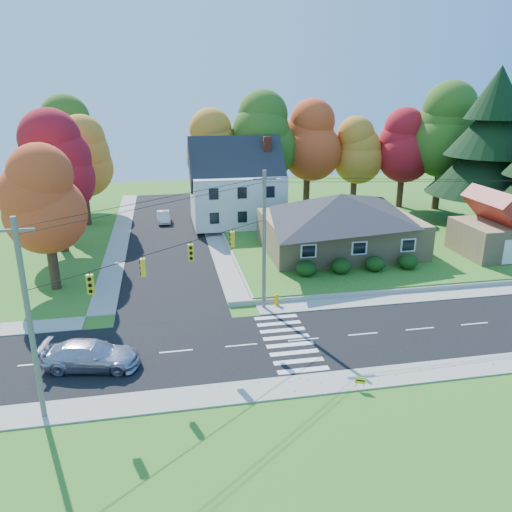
% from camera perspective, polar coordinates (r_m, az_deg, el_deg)
% --- Properties ---
extents(ground, '(120.00, 120.00, 0.00)m').
position_cam_1_polar(ground, '(32.18, 5.44, -9.52)').
color(ground, '#3D7923').
extents(road_main, '(90.00, 8.00, 0.02)m').
position_cam_1_polar(road_main, '(32.18, 5.44, -9.50)').
color(road_main, black).
rests_on(road_main, ground).
extents(road_cross, '(8.00, 44.00, 0.02)m').
position_cam_1_polar(road_cross, '(55.30, -10.11, 2.44)').
color(road_cross, black).
rests_on(road_cross, ground).
extents(sidewalk_north, '(90.00, 2.00, 0.08)m').
position_cam_1_polar(sidewalk_north, '(36.49, 3.28, -5.85)').
color(sidewalk_north, '#9C9A90').
rests_on(sidewalk_north, ground).
extents(sidewalk_south, '(90.00, 2.00, 0.08)m').
position_cam_1_polar(sidewalk_south, '(28.07, 8.33, -14.12)').
color(sidewalk_south, '#9C9A90').
rests_on(sidewalk_south, ground).
extents(lawn, '(30.00, 30.00, 0.50)m').
position_cam_1_polar(lawn, '(54.72, 12.54, 2.37)').
color(lawn, '#3D7923').
rests_on(lawn, ground).
extents(ranch_house, '(14.60, 10.60, 5.40)m').
position_cam_1_polar(ranch_house, '(47.64, 9.55, 3.93)').
color(ranch_house, tan).
rests_on(ranch_house, lawn).
extents(colonial_house, '(10.40, 8.40, 9.60)m').
position_cam_1_polar(colonial_house, '(56.80, -2.21, 7.89)').
color(colonial_house, silver).
rests_on(colonial_house, lawn).
extents(garage, '(7.30, 6.30, 4.60)m').
position_cam_1_polar(garage, '(50.99, 26.08, 2.74)').
color(garage, tan).
rests_on(garage, lawn).
extents(hedge_row, '(10.70, 1.70, 1.27)m').
position_cam_1_polar(hedge_row, '(42.56, 11.59, -0.98)').
color(hedge_row, '#163A10').
rests_on(hedge_row, lawn).
extents(traffic_infrastructure, '(38.10, 10.66, 10.00)m').
position_cam_1_polar(traffic_infrastructure, '(31.30, 4.79, -0.05)').
color(traffic_infrastructure, '#666059').
rests_on(traffic_infrastructure, ground).
extents(tree_lot_0, '(6.72, 6.72, 12.51)m').
position_cam_1_polar(tree_lot_0, '(61.89, -5.02, 12.21)').
color(tree_lot_0, '#3F2A19').
rests_on(tree_lot_0, lawn).
extents(tree_lot_1, '(7.84, 7.84, 14.60)m').
position_cam_1_polar(tree_lot_1, '(61.67, 0.75, 13.47)').
color(tree_lot_1, '#3F2A19').
rests_on(tree_lot_1, lawn).
extents(tree_lot_2, '(7.28, 7.28, 13.56)m').
position_cam_1_polar(tree_lot_2, '(64.15, 5.97, 12.99)').
color(tree_lot_2, '#3F2A19').
rests_on(tree_lot_2, lawn).
extents(tree_lot_3, '(6.16, 6.16, 11.47)m').
position_cam_1_polar(tree_lot_3, '(65.32, 11.34, 11.68)').
color(tree_lot_3, '#3F2A19').
rests_on(tree_lot_3, lawn).
extents(tree_lot_4, '(6.72, 6.72, 12.51)m').
position_cam_1_polar(tree_lot_4, '(66.81, 16.59, 11.99)').
color(tree_lot_4, '#3F2A19').
rests_on(tree_lot_4, lawn).
extents(tree_lot_5, '(8.40, 8.40, 15.64)m').
position_cam_1_polar(tree_lot_5, '(66.83, 20.67, 13.28)').
color(tree_lot_5, '#3F2A19').
rests_on(tree_lot_5, lawn).
extents(conifer_east_a, '(12.80, 12.80, 16.96)m').
position_cam_1_polar(conifer_east_a, '(60.78, 25.28, 11.46)').
color(conifer_east_a, '#3F2A19').
rests_on(conifer_east_a, lawn).
extents(tree_west_0, '(6.16, 6.16, 11.47)m').
position_cam_1_polar(tree_west_0, '(40.95, -23.02, 5.90)').
color(tree_west_0, '#3F2A19').
rests_on(tree_west_0, ground).
extents(tree_west_1, '(7.28, 7.28, 13.56)m').
position_cam_1_polar(tree_west_1, '(50.60, -22.11, 9.69)').
color(tree_west_1, '#3F2A19').
rests_on(tree_west_1, ground).
extents(tree_west_2, '(6.72, 6.72, 12.51)m').
position_cam_1_polar(tree_west_2, '(60.29, -19.37, 10.60)').
color(tree_west_2, '#3F2A19').
rests_on(tree_west_2, ground).
extents(tree_west_3, '(7.84, 7.84, 14.60)m').
position_cam_1_polar(tree_west_3, '(68.32, -20.27, 12.44)').
color(tree_west_3, '#3F2A19').
rests_on(tree_west_3, ground).
extents(silver_sedan, '(5.77, 3.20, 1.58)m').
position_cam_1_polar(silver_sedan, '(30.22, -18.33, -10.70)').
color(silver_sedan, '#AFADC5').
rests_on(silver_sedan, road_main).
extents(white_car, '(1.60, 4.09, 1.33)m').
position_cam_1_polar(white_car, '(60.28, -10.53, 4.42)').
color(white_car, silver).
rests_on(white_car, road_cross).
extents(fire_hydrant, '(0.52, 0.40, 0.90)m').
position_cam_1_polar(fire_hydrant, '(36.63, 2.36, -5.06)').
color(fire_hydrant, '#D6AF02').
rests_on(fire_hydrant, ground).
extents(yard_sign, '(0.54, 0.27, 0.73)m').
position_cam_1_polar(yard_sign, '(27.60, 11.82, -13.79)').
color(yard_sign, black).
rests_on(yard_sign, ground).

